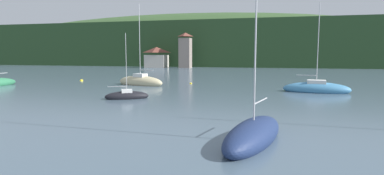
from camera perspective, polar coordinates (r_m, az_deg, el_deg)
wooded_hillside at (r=143.00m, az=4.09°, el=7.06°), size 352.00×74.87×36.84m
shore_building_west at (r=98.34m, az=-6.55°, el=5.51°), size 6.78×5.21×6.40m
shore_building_westcentral at (r=94.59m, az=-1.24°, el=6.78°), size 3.55×3.54×10.67m
sailboat_mid_0 at (r=30.79m, az=-11.90°, el=-1.54°), size 4.36×3.28×6.61m
sailboat_near_2 at (r=15.86m, az=11.26°, el=-8.53°), size 3.55×7.12×10.64m
sailboat_far_5 at (r=37.81m, az=21.90°, el=-0.19°), size 7.44×3.06×10.43m
sailboat_far_8 at (r=43.69m, az=-9.49°, el=1.05°), size 7.61×3.96×11.56m
mooring_buoy_near at (r=52.70m, az=-19.69°, el=1.14°), size 0.54×0.54×0.54m
mooring_buoy_far at (r=44.96m, az=-0.23°, el=0.69°), size 0.39×0.39×0.39m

